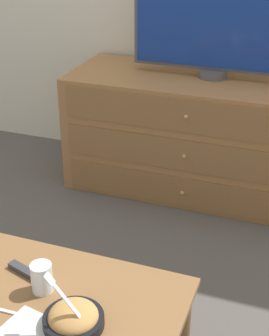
{
  "coord_description": "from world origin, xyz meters",
  "views": [
    {
      "loc": [
        0.68,
        -2.97,
        1.53
      ],
      "look_at": [
        0.16,
        -1.52,
        0.72
      ],
      "focal_mm": 55.0,
      "sensor_mm": 36.0,
      "label": 1
    }
  ],
  "objects": [
    {
      "name": "remote_control",
      "position": [
        -0.08,
        -1.87,
        0.47
      ],
      "size": [
        0.16,
        0.07,
        0.02
      ],
      "color": "#38383D",
      "rests_on": "coffee_table"
    },
    {
      "name": "knife",
      "position": [
        -0.05,
        -2.04,
        0.46
      ],
      "size": [
        0.18,
        0.01,
        0.01
      ],
      "color": "white",
      "rests_on": "coffee_table"
    },
    {
      "name": "takeout_bowl",
      "position": [
        0.15,
        -2.02,
        0.49
      ],
      "size": [
        0.17,
        0.17,
        0.19
      ],
      "color": "black",
      "rests_on": "coffee_table"
    },
    {
      "name": "ground_plane",
      "position": [
        0.0,
        0.0,
        0.0
      ],
      "size": [
        12.0,
        12.0,
        0.0
      ],
      "primitive_type": "plane",
      "color": "#56514C"
    },
    {
      "name": "dresser",
      "position": [
        0.1,
        -0.32,
        0.33
      ],
      "size": [
        1.45,
        0.59,
        0.67
      ],
      "color": "#9E6B3D",
      "rests_on": "ground_plane"
    },
    {
      "name": "drink_cup",
      "position": [
        -0.0,
        -1.92,
        0.5
      ],
      "size": [
        0.07,
        0.07,
        0.1
      ],
      "color": "white",
      "rests_on": "coffee_table"
    },
    {
      "name": "tv",
      "position": [
        0.16,
        -0.28,
        0.96
      ],
      "size": [
        0.9,
        0.15,
        0.56
      ],
      "color": "#515156",
      "rests_on": "dresser"
    },
    {
      "name": "coffee_table",
      "position": [
        0.07,
        -1.97,
        0.38
      ],
      "size": [
        0.75,
        0.55,
        0.46
      ],
      "color": "olive",
      "rests_on": "ground_plane"
    }
  ]
}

